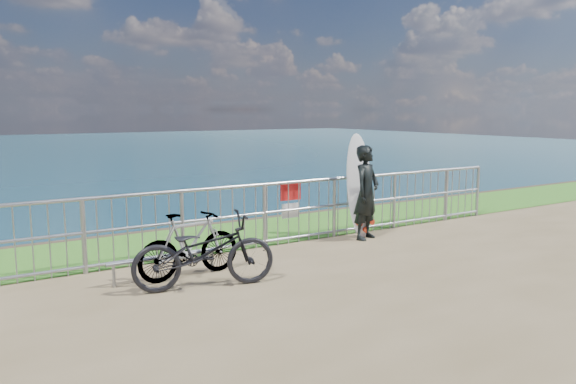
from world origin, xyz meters
TOP-DOWN VIEW (x-y plane):
  - grass_strip at (0.00, 2.70)m, footprint 120.00×120.00m
  - railing at (0.02, 1.60)m, footprint 10.06×0.10m
  - surfer at (1.40, 1.16)m, footprint 0.74×0.62m
  - surfboard at (1.47, 1.44)m, footprint 0.61×0.56m
  - bicycle_near at (-2.30, 0.07)m, footprint 2.00×1.07m
  - bicycle_far at (-2.28, 0.63)m, footprint 1.61×0.60m
  - bike_rack at (-2.61, 0.73)m, footprint 1.63×0.05m

SIDE VIEW (x-z plane):
  - grass_strip at x=0.00m, z-range 0.01..0.01m
  - bike_rack at x=-2.61m, z-range 0.11..0.45m
  - bicycle_far at x=-2.28m, z-range 0.00..0.95m
  - bicycle_near at x=-2.30m, z-range 0.00..1.00m
  - railing at x=0.02m, z-range 0.01..1.14m
  - surfer at x=1.40m, z-range 0.00..1.73m
  - surfboard at x=1.47m, z-range -0.08..1.86m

